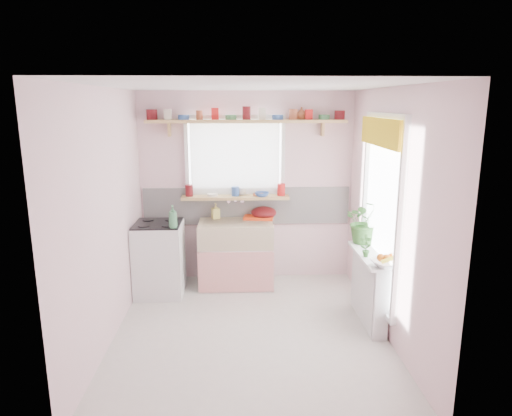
{
  "coord_description": "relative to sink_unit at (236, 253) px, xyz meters",
  "views": [
    {
      "loc": [
        -0.11,
        -4.37,
        2.35
      ],
      "look_at": [
        0.08,
        0.55,
        1.21
      ],
      "focal_mm": 32.0,
      "sensor_mm": 36.0,
      "label": 1
    }
  ],
  "objects": [
    {
      "name": "colander",
      "position": [
        0.38,
        0.21,
        0.49
      ],
      "size": [
        0.35,
        0.35,
        0.15
      ],
      "primitive_type": "ellipsoid",
      "rotation": [
        0.0,
        0.0,
        0.05
      ],
      "color": "#5D0F13",
      "rests_on": "sink_unit"
    },
    {
      "name": "dish_tray",
      "position": [
        0.31,
        0.21,
        0.44
      ],
      "size": [
        0.42,
        0.34,
        0.04
      ],
      "primitive_type": "cube",
      "rotation": [
        0.0,
        0.0,
        -0.15
      ],
      "color": "#FE4716",
      "rests_on": "sink_unit"
    },
    {
      "name": "shelf_crockery",
      "position": [
        0.13,
        0.18,
        1.76
      ],
      "size": [
        2.47,
        0.11,
        0.12
      ],
      "color": "#590F14",
      "rests_on": "pine_shelf"
    },
    {
      "name": "jade_plant",
      "position": [
        1.48,
        -0.69,
        0.6
      ],
      "size": [
        0.48,
        0.42,
        0.51
      ],
      "primitive_type": "imported",
      "rotation": [
        0.0,
        0.0,
        -0.04
      ],
      "color": "#346528",
      "rests_on": "radiator_ledge"
    },
    {
      "name": "pine_shelf",
      "position": [
        0.15,
        0.18,
        1.69
      ],
      "size": [
        2.52,
        0.24,
        0.04
      ],
      "primitive_type": "cube",
      "color": "tan",
      "rests_on": "room"
    },
    {
      "name": "windowsill",
      "position": [
        -0.0,
        0.19,
        0.71
      ],
      "size": [
        1.4,
        0.22,
        0.04
      ],
      "primitive_type": "cube",
      "color": "tan",
      "rests_on": "room"
    },
    {
      "name": "soap_bottle_sink",
      "position": [
        -0.26,
        0.21,
        0.52
      ],
      "size": [
        0.12,
        0.12,
        0.21
      ],
      "primitive_type": "imported",
      "rotation": [
        0.0,
        0.0,
        0.35
      ],
      "color": "#D8D160",
      "rests_on": "sink_unit"
    },
    {
      "name": "sill_crockery",
      "position": [
        -0.0,
        0.19,
        0.78
      ],
      "size": [
        1.35,
        0.11,
        0.12
      ],
      "color": "#590F14",
      "rests_on": "windowsill"
    },
    {
      "name": "cooker",
      "position": [
        -0.95,
        -0.24,
        0.03
      ],
      "size": [
        0.58,
        0.58,
        0.93
      ],
      "color": "white",
      "rests_on": "ground"
    },
    {
      "name": "shelf_vase",
      "position": [
        0.85,
        0.24,
        1.78
      ],
      "size": [
        0.15,
        0.15,
        0.15
      ],
      "primitive_type": "imported",
      "rotation": [
        0.0,
        0.0,
        -0.01
      ],
      "color": "#9D5130",
      "rests_on": "pine_shelf"
    },
    {
      "name": "herb_pot",
      "position": [
        1.36,
        -1.18,
        0.46
      ],
      "size": [
        0.15,
        0.12,
        0.24
      ],
      "primitive_type": "imported",
      "rotation": [
        0.0,
        0.0,
        -0.33
      ],
      "color": "#2F6428",
      "rests_on": "radiator_ledge"
    },
    {
      "name": "sill_cup",
      "position": [
        0.09,
        0.25,
        0.77
      ],
      "size": [
        0.12,
        0.12,
        0.09
      ],
      "primitive_type": "imported",
      "rotation": [
        0.0,
        0.0,
        -0.06
      ],
      "color": "beige",
      "rests_on": "windowsill"
    },
    {
      "name": "radiator_ledge",
      "position": [
        1.45,
        -1.09,
        -0.03
      ],
      "size": [
        0.22,
        0.95,
        0.78
      ],
      "color": "white",
      "rests_on": "ground"
    },
    {
      "name": "room",
      "position": [
        0.81,
        -0.43,
        0.94
      ],
      "size": [
        3.2,
        3.2,
        3.2
      ],
      "color": "beige",
      "rests_on": "ground"
    },
    {
      "name": "cooker_bottle",
      "position": [
        -0.73,
        -0.46,
        0.62
      ],
      "size": [
        0.11,
        0.11,
        0.27
      ],
      "primitive_type": "imported",
      "rotation": [
        0.0,
        0.0,
        0.1
      ],
      "color": "#408154",
      "rests_on": "cooker"
    },
    {
      "name": "fruit",
      "position": [
        1.49,
        -1.49,
        0.44
      ],
      "size": [
        0.2,
        0.14,
        0.1
      ],
      "color": "orange",
      "rests_on": "fruit_bowl"
    },
    {
      "name": "sink_unit",
      "position": [
        0.0,
        0.0,
        0.0
      ],
      "size": [
        0.95,
        0.65,
        1.11
      ],
      "color": "white",
      "rests_on": "ground"
    },
    {
      "name": "sill_bowl",
      "position": [
        0.34,
        0.13,
        0.76
      ],
      "size": [
        0.22,
        0.22,
        0.06
      ],
      "primitive_type": "imported",
      "rotation": [
        0.0,
        0.0,
        0.21
      ],
      "color": "#355DAD",
      "rests_on": "windowsill"
    },
    {
      "name": "fruit_bowl",
      "position": [
        1.48,
        -1.49,
        0.38
      ],
      "size": [
        0.36,
        0.36,
        0.07
      ],
      "primitive_type": "imported",
      "rotation": [
        0.0,
        0.0,
        0.34
      ],
      "color": "silver",
      "rests_on": "radiator_ledge"
    }
  ]
}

